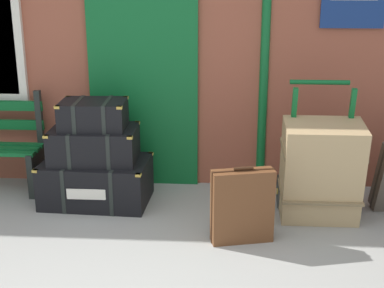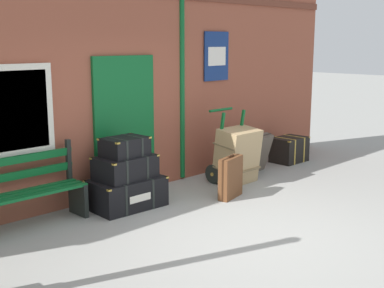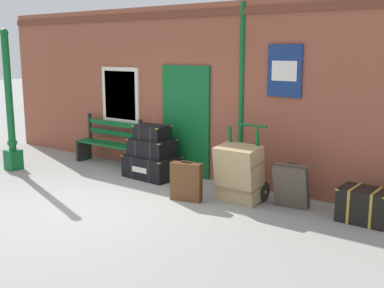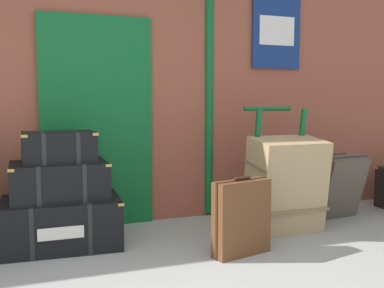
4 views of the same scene
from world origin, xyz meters
name	(u,v)px [view 4 (image 4 of 4)]	position (x,y,z in m)	size (l,w,h in m)	color
brick_facade	(88,68)	(-0.01, 2.60, 1.60)	(10.40, 0.35, 3.20)	brown
steamer_trunk_base	(61,223)	(-0.35, 1.89, 0.21)	(1.04, 0.70, 0.43)	black
steamer_trunk_middle	(59,180)	(-0.35, 1.91, 0.58)	(0.82, 0.57, 0.33)	black
steamer_trunk_top	(59,147)	(-0.35, 1.92, 0.87)	(0.63, 0.47, 0.27)	black
porters_trolley	(276,200)	(1.74, 1.81, 0.27)	(0.71, 0.56, 1.21)	black
large_brown_trunk	(286,184)	(1.74, 1.63, 0.46)	(0.70, 0.54, 0.93)	tan
suitcase_slate	(242,218)	(1.04, 1.17, 0.31)	(0.53, 0.27, 0.66)	brown
suitcase_oxblood	(341,186)	(2.54, 1.83, 0.35)	(0.55, 0.40, 0.71)	#51473D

